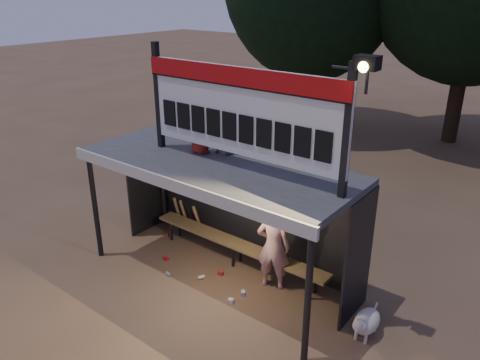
{
  "coord_description": "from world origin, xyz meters",
  "views": [
    {
      "loc": [
        4.93,
        -5.68,
        5.09
      ],
      "look_at": [
        0.2,
        0.4,
        1.9
      ],
      "focal_mm": 35.0,
      "sensor_mm": 36.0,
      "label": 1
    }
  ],
  "objects": [
    {
      "name": "bench",
      "position": [
        0.0,
        0.55,
        0.43
      ],
      "size": [
        4.0,
        0.35,
        0.48
      ],
      "color": "olive",
      "rests_on": "ground"
    },
    {
      "name": "child_a",
      "position": [
        -0.24,
        0.44,
        2.81
      ],
      "size": [
        0.5,
        0.4,
        0.97
      ],
      "primitive_type": "imported",
      "rotation": [
        0.0,
        0.0,
        3.2
      ],
      "color": "gray",
      "rests_on": "dugout_shelter"
    },
    {
      "name": "child_b",
      "position": [
        -0.54,
        0.19,
        2.84
      ],
      "size": [
        0.6,
        0.51,
        1.04
      ],
      "primitive_type": "imported",
      "rotation": [
        0.0,
        0.0,
        2.71
      ],
      "color": "#9F2318",
      "rests_on": "dugout_shelter"
    },
    {
      "name": "dog",
      "position": [
        2.88,
        0.14,
        0.28
      ],
      "size": [
        0.36,
        0.81,
        0.49
      ],
      "color": "white",
      "rests_on": "ground"
    },
    {
      "name": "ground",
      "position": [
        0.0,
        0.0,
        0.0
      ],
      "size": [
        80.0,
        80.0,
        0.0
      ],
      "primitive_type": "plane",
      "color": "brown",
      "rests_on": "ground"
    },
    {
      "name": "player",
      "position": [
        0.97,
        0.37,
        0.83
      ],
      "size": [
        0.7,
        0.57,
        1.65
      ],
      "primitive_type": "imported",
      "rotation": [
        0.0,
        0.0,
        3.48
      ],
      "color": "white",
      "rests_on": "ground"
    },
    {
      "name": "dugout_shelter",
      "position": [
        0.0,
        0.24,
        1.85
      ],
      "size": [
        5.1,
        2.08,
        2.32
      ],
      "color": "#424244",
      "rests_on": "ground"
    },
    {
      "name": "scoreboard_assembly",
      "position": [
        0.56,
        -0.01,
        3.32
      ],
      "size": [
        4.1,
        0.27,
        1.99
      ],
      "color": "black",
      "rests_on": "dugout_shelter"
    },
    {
      "name": "litter",
      "position": [
        -0.37,
        -0.16,
        0.04
      ],
      "size": [
        2.77,
        1.2,
        0.08
      ],
      "color": "#A4251C",
      "rests_on": "ground"
    },
    {
      "name": "bats",
      "position": [
        -1.56,
        0.82,
        0.43
      ],
      "size": [
        0.68,
        0.35,
        0.84
      ],
      "color": "olive",
      "rests_on": "ground"
    }
  ]
}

